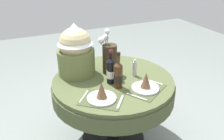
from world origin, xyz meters
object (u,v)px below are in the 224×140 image
at_px(wine_bottle_centre, 111,70).
at_px(gift_tub_back_left, 75,48).
at_px(place_setting_left, 102,94).
at_px(dining_table, 113,91).
at_px(place_setting_right, 146,84).
at_px(pepper_mill, 135,68).
at_px(wine_bottle_right, 118,75).
at_px(flower_vase, 109,57).

height_order(wine_bottle_centre, gift_tub_back_left, gift_tub_back_left).
bearing_deg(place_setting_left, dining_table, 50.96).
relative_size(place_setting_right, pepper_mill, 2.46).
xyz_separation_m(pepper_mill, gift_tub_back_left, (-0.49, 0.27, 0.19)).
relative_size(wine_bottle_right, pepper_mill, 1.92).
bearing_deg(dining_table, place_setting_left, -129.04).
distance_m(place_setting_right, gift_tub_back_left, 0.74).
xyz_separation_m(dining_table, pepper_mill, (0.22, -0.02, 0.21)).
distance_m(flower_vase, gift_tub_back_left, 0.33).
distance_m(dining_table, flower_vase, 0.34).
bearing_deg(pepper_mill, wine_bottle_right, -150.37).
xyz_separation_m(flower_vase, pepper_mill, (0.20, -0.16, -0.09)).
bearing_deg(pepper_mill, flower_vase, 140.48).
distance_m(place_setting_left, flower_vase, 0.51).
height_order(place_setting_left, gift_tub_back_left, gift_tub_back_left).
xyz_separation_m(place_setting_left, pepper_mill, (0.45, 0.26, 0.03)).
xyz_separation_m(place_setting_left, place_setting_right, (0.41, -0.00, 0.00)).
xyz_separation_m(dining_table, wine_bottle_centre, (-0.05, -0.06, 0.26)).
distance_m(wine_bottle_centre, pepper_mill, 0.27).
xyz_separation_m(dining_table, place_setting_left, (-0.23, -0.29, 0.18)).
bearing_deg(place_setting_left, gift_tub_back_left, 95.11).
bearing_deg(gift_tub_back_left, wine_bottle_centre, -53.19).
bearing_deg(place_setting_left, pepper_mill, 30.49).
distance_m(dining_table, wine_bottle_centre, 0.27).
relative_size(dining_table, gift_tub_back_left, 2.29).
bearing_deg(gift_tub_back_left, pepper_mill, -28.67).
relative_size(flower_vase, wine_bottle_centre, 1.43).
height_order(wine_bottle_centre, wine_bottle_right, wine_bottle_right).
xyz_separation_m(place_setting_right, wine_bottle_right, (-0.20, 0.13, 0.08)).
height_order(wine_bottle_right, pepper_mill, wine_bottle_right).
bearing_deg(place_setting_right, place_setting_left, 179.50).
xyz_separation_m(wine_bottle_centre, wine_bottle_right, (0.03, -0.10, -0.00)).
distance_m(wine_bottle_centre, gift_tub_back_left, 0.41).
height_order(place_setting_right, flower_vase, flower_vase).
bearing_deg(place_setting_left, place_setting_right, -0.50).
bearing_deg(pepper_mill, place_setting_right, -98.04).
distance_m(place_setting_left, wine_bottle_centre, 0.30).
relative_size(dining_table, flower_vase, 2.53).
bearing_deg(wine_bottle_centre, wine_bottle_right, -75.22).
height_order(place_setting_left, pepper_mill, pepper_mill).
height_order(place_setting_right, wine_bottle_right, wine_bottle_right).
relative_size(wine_bottle_centre, gift_tub_back_left, 0.63).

